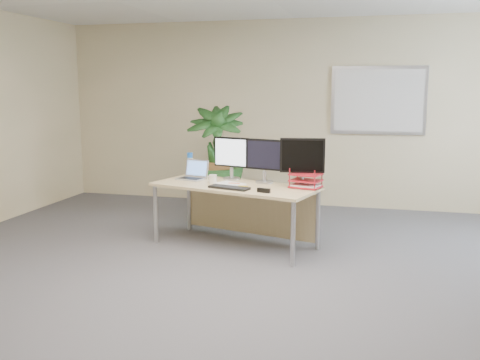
% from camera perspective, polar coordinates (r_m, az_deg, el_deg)
% --- Properties ---
extents(floor, '(8.00, 8.00, 0.00)m').
position_cam_1_polar(floor, '(4.36, -2.96, -13.54)').
color(floor, '#49494E').
rests_on(floor, ground).
extents(back_wall, '(7.00, 0.04, 2.70)m').
position_cam_1_polar(back_wall, '(7.92, 5.70, 7.06)').
color(back_wall, '#C4B88A').
rests_on(back_wall, floor).
extents(whiteboard, '(1.30, 0.04, 0.95)m').
position_cam_1_polar(whiteboard, '(7.78, 14.54, 8.22)').
color(whiteboard, '#BABABF').
rests_on(whiteboard, back_wall).
extents(desk, '(1.92, 1.19, 0.68)m').
position_cam_1_polar(desk, '(5.91, -0.08, -1.74)').
color(desk, tan).
rests_on(desk, floor).
extents(floor_plant, '(0.99, 0.99, 1.50)m').
position_cam_1_polar(floor_plant, '(7.05, -2.68, 1.86)').
color(floor_plant, '#163814').
rests_on(floor_plant, floor).
extents(monitor_left, '(0.43, 0.20, 0.49)m').
position_cam_1_polar(monitor_left, '(6.10, -0.92, 2.64)').
color(monitor_left, '#A5A5AA').
rests_on(monitor_left, desk).
extents(monitor_right, '(0.43, 0.20, 0.48)m').
position_cam_1_polar(monitor_right, '(5.89, 2.63, 2.35)').
color(monitor_right, '#A5A5AA').
rests_on(monitor_right, desk).
extents(monitor_dark, '(0.47, 0.21, 0.52)m').
position_cam_1_polar(monitor_dark, '(5.65, 6.67, 2.20)').
color(monitor_dark, '#A5A5AA').
rests_on(monitor_dark, desk).
extents(laptop, '(0.36, 0.34, 0.22)m').
position_cam_1_polar(laptop, '(6.19, -4.98, 0.63)').
color(laptop, '#BABABE').
rests_on(laptop, desk).
extents(keyboard, '(0.46, 0.26, 0.02)m').
position_cam_1_polar(keyboard, '(5.58, -1.17, -0.81)').
color(keyboard, black).
rests_on(keyboard, desk).
extents(coffee_mug, '(0.12, 0.08, 0.09)m').
position_cam_1_polar(coffee_mug, '(5.91, -2.93, 0.11)').
color(coffee_mug, white).
rests_on(coffee_mug, desk).
extents(spiral_notebook, '(0.37, 0.34, 0.01)m').
position_cam_1_polar(spiral_notebook, '(5.82, -1.09, -0.42)').
color(spiral_notebook, white).
rests_on(spiral_notebook, desk).
extents(orange_pen, '(0.13, 0.02, 0.01)m').
position_cam_1_polar(orange_pen, '(5.82, -0.61, -0.34)').
color(orange_pen, '#E25619').
rests_on(orange_pen, spiral_notebook).
extents(yellow_highlighter, '(0.12, 0.04, 0.02)m').
position_cam_1_polar(yellow_highlighter, '(5.67, 0.35, -0.69)').
color(yellow_highlighter, yellow).
rests_on(yellow_highlighter, desk).
extents(water_bottle, '(0.07, 0.07, 0.28)m').
position_cam_1_polar(water_bottle, '(6.42, -5.35, 1.64)').
color(water_bottle, '#A8BCC5').
rests_on(water_bottle, desk).
extents(letter_tray, '(0.36, 0.31, 0.14)m').
position_cam_1_polar(letter_tray, '(5.66, 7.02, -0.18)').
color(letter_tray, '#B21522').
rests_on(letter_tray, desk).
extents(stapler, '(0.14, 0.07, 0.05)m').
position_cam_1_polar(stapler, '(5.38, 2.55, -1.12)').
color(stapler, black).
rests_on(stapler, desk).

